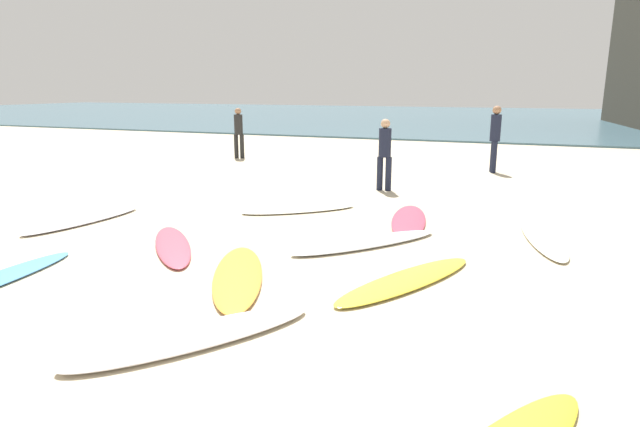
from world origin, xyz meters
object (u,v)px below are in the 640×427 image
Objects in this scene: surfboard_9 at (195,336)px; beachgoer_near at (385,151)px; surfboard_5 at (543,238)px; surfboard_1 at (366,242)px; surfboard_4 at (84,220)px; surfboard_7 at (238,276)px; surfboard_10 at (173,245)px; surfboard_2 at (409,220)px; beachgoer_far at (495,135)px; beachgoer_mid at (239,131)px; surfboard_3 at (299,209)px; surfboard_8 at (407,280)px.

surfboard_9 is 1.47× the size of beachgoer_near.
surfboard_1 is at bearing 15.91° from surfboard_5.
surfboard_7 is at bearing 167.19° from surfboard_4.
surfboard_7 is 1.07× the size of surfboard_10.
beachgoer_near is at bearing 103.17° from surfboard_2.
surfboard_7 reaches higher than surfboard_10.
beachgoer_near is at bearing 140.46° from surfboard_1.
surfboard_4 is 1.27× the size of beachgoer_far.
surfboard_10 is 10.26m from beachgoer_mid.
beachgoer_mid reaches higher than surfboard_3.
surfboard_3 is 4.36m from surfboard_5.
beachgoer_near is at bearing -52.01° from surfboard_9.
beachgoer_near is 4.27m from beachgoer_far.
surfboard_7 is at bearing -67.73° from surfboard_10.
surfboard_2 is at bearing -150.76° from surfboard_4.
beachgoer_mid is (-1.80, 8.62, 0.88)m from surfboard_4.
surfboard_7 is at bearing 107.79° from beachgoer_mid.
beachgoer_mid is at bearing 73.52° from surfboard_10.
surfboard_1 is 1.06× the size of surfboard_7.
surfboard_7 is 2.08m from surfboard_8.
surfboard_8 is at bearing 105.81° from beachgoer_near.
surfboard_7 is (-3.55, -3.23, 0.01)m from surfboard_5.
surfboard_4 is 4.24m from surfboard_7.
surfboard_2 is 1.48× the size of beachgoer_mid.
surfboard_8 is (-1.57, -2.60, 0.00)m from surfboard_5.
surfboard_4 is 6.01m from surfboard_8.
surfboard_7 is (-1.37, -3.58, 0.01)m from surfboard_2.
beachgoer_near reaches higher than surfboard_1.
surfboard_8 is at bearing -88.35° from surfboard_9.
beachgoer_near is at bearing -59.33° from surfboard_3.
surfboard_3 is 8.17m from beachgoer_mid.
surfboard_2 is 2.21m from surfboard_5.
beachgoer_far is at bearing 26.26° from surfboard_10.
surfboard_9 is 1.07× the size of surfboard_10.
beachgoer_mid is at bearing -1.00° from surfboard_3.
surfboard_10 is (2.40, -0.70, -0.00)m from surfboard_4.
surfboard_8 is at bearing 179.60° from surfboard_4.
surfboard_5 is 11.62m from beachgoer_mid.
surfboard_10 is 1.35× the size of beachgoer_mid.
surfboard_5 is 6.95m from beachgoer_far.
beachgoer_far is at bearing -65.21° from surfboard_3.
beachgoer_mid is 0.90× the size of beachgoer_far.
surfboard_7 is (0.79, -3.70, 0.01)m from surfboard_3.
surfboard_9 is 13.28m from beachgoer_mid.
beachgoer_far is (3.91, 9.21, 0.99)m from surfboard_10.
surfboard_5 is at bearing -95.02° from surfboard_8.
beachgoer_mid reaches higher than surfboard_1.
surfboard_9 is 1.45× the size of beachgoer_mid.
surfboard_7 reaches higher than surfboard_8.
surfboard_9 is at bearing 46.51° from surfboard_5.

